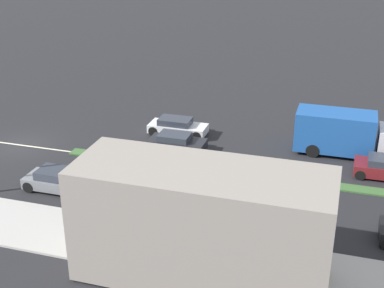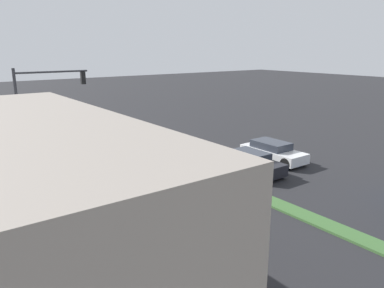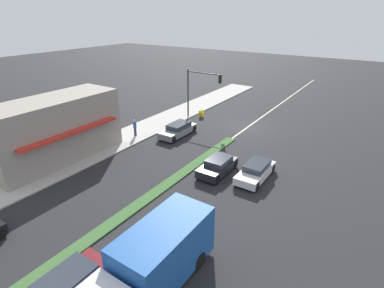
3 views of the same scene
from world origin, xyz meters
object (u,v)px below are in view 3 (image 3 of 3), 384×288
object	(u,v)px
pedestrian	(135,127)
van_white	(256,171)
traffic_signal_main	(198,86)
delivery_truck	(152,263)
suv_grey	(178,130)
sedan_dark	(218,166)
warning_aframe_sign	(201,114)

from	to	relation	value
pedestrian	van_white	bearing A→B (deg)	175.51
traffic_signal_main	delivery_truck	world-z (taller)	traffic_signal_main
traffic_signal_main	van_white	xyz separation A→B (m)	(-11.12, 9.30, -3.29)
traffic_signal_main	delivery_truck	bearing A→B (deg)	117.69
traffic_signal_main	delivery_truck	xyz separation A→B (m)	(-11.12, 21.20, -2.43)
suv_grey	sedan_dark	xyz separation A→B (m)	(-7.20, 4.59, -0.01)
warning_aframe_sign	delivery_truck	xyz separation A→B (m)	(-11.08, 21.87, 1.04)
sedan_dark	pedestrian	bearing A→B (deg)	-10.32
suv_grey	van_white	bearing A→B (deg)	159.63
delivery_truck	sedan_dark	world-z (taller)	delivery_truck
delivery_truck	suv_grey	size ratio (longest dim) A/B	1.67
traffic_signal_main	suv_grey	world-z (taller)	traffic_signal_main
sedan_dark	warning_aframe_sign	bearing A→B (deg)	-52.66
pedestrian	sedan_dark	bearing A→B (deg)	169.68
traffic_signal_main	warning_aframe_sign	world-z (taller)	traffic_signal_main
pedestrian	delivery_truck	xyz separation A→B (m)	(-13.41, 12.95, 0.45)
sedan_dark	van_white	distance (m)	2.94
pedestrian	sedan_dark	xyz separation A→B (m)	(-10.61, 1.93, -0.41)
van_white	delivery_truck	bearing A→B (deg)	90.00
warning_aframe_sign	traffic_signal_main	bearing A→B (deg)	86.24
pedestrian	sedan_dark	distance (m)	10.79
pedestrian	warning_aframe_sign	bearing A→B (deg)	-104.65
pedestrian	delivery_truck	world-z (taller)	delivery_truck
pedestrian	suv_grey	bearing A→B (deg)	-142.06
pedestrian	van_white	world-z (taller)	pedestrian
traffic_signal_main	warning_aframe_sign	bearing A→B (deg)	-93.76
warning_aframe_sign	sedan_dark	bearing A→B (deg)	127.34
suv_grey	warning_aframe_sign	bearing A→B (deg)	-80.21
traffic_signal_main	suv_grey	distance (m)	6.57
warning_aframe_sign	delivery_truck	size ratio (longest dim) A/B	0.11
warning_aframe_sign	delivery_truck	bearing A→B (deg)	116.87
warning_aframe_sign	pedestrian	bearing A→B (deg)	75.35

